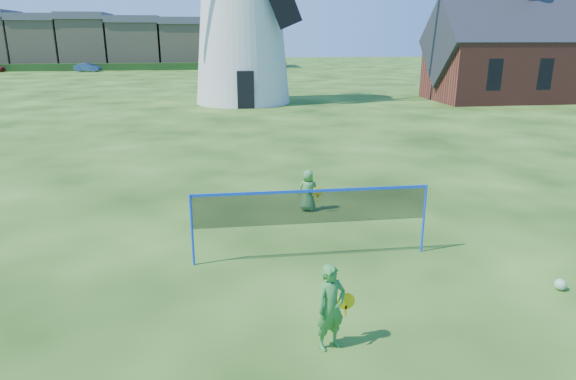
# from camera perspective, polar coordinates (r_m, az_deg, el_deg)

# --- Properties ---
(ground) EXTENTS (220.00, 220.00, 0.00)m
(ground) POSITION_cam_1_polar(r_m,az_deg,el_deg) (10.60, -0.71, -8.61)
(ground) COLOR black
(ground) RESTS_ON ground
(chapel) EXTENTS (13.36, 6.48, 11.30)m
(chapel) POSITION_cam_1_polar(r_m,az_deg,el_deg) (42.03, 24.99, 13.61)
(chapel) COLOR brown
(chapel) RESTS_ON ground
(badminton_net) EXTENTS (5.05, 0.05, 1.55)m
(badminton_net) POSITION_cam_1_polar(r_m,az_deg,el_deg) (10.54, 2.71, -2.08)
(badminton_net) COLOR blue
(badminton_net) RESTS_ON ground
(player_girl) EXTENTS (0.71, 0.50, 1.37)m
(player_girl) POSITION_cam_1_polar(r_m,az_deg,el_deg) (7.77, 4.92, -13.17)
(player_girl) COLOR #327F34
(player_girl) RESTS_ON ground
(player_boy) EXTENTS (0.68, 0.50, 1.15)m
(player_boy) POSITION_cam_1_polar(r_m,az_deg,el_deg) (13.66, 2.33, -0.05)
(player_boy) COLOR #428841
(player_boy) RESTS_ON ground
(play_ball) EXTENTS (0.22, 0.22, 0.22)m
(play_ball) POSITION_cam_1_polar(r_m,az_deg,el_deg) (10.91, 28.60, -9.44)
(play_ball) COLOR green
(play_ball) RESTS_ON ground
(terraced_houses) EXTENTS (58.33, 8.40, 8.23)m
(terraced_houses) POSITION_cam_1_polar(r_m,az_deg,el_deg) (84.35, -23.74, 15.22)
(terraced_houses) COLOR gray
(terraced_houses) RESTS_ON ground
(hedge) EXTENTS (62.00, 0.80, 1.00)m
(hedge) POSITION_cam_1_polar(r_m,az_deg,el_deg) (78.40, -23.87, 12.67)
(hedge) COLOR #193814
(hedge) RESTS_ON ground
(car_right) EXTENTS (3.68, 1.99, 1.15)m
(car_right) POSITION_cam_1_polar(r_m,az_deg,el_deg) (75.68, -21.85, 12.84)
(car_right) COLOR navy
(car_right) RESTS_ON ground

